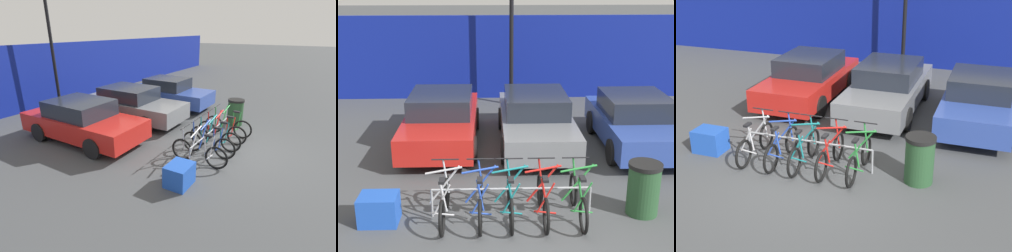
# 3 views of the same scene
# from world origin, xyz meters

# --- Properties ---
(ground_plane) EXTENTS (120.00, 120.00, 0.00)m
(ground_plane) POSITION_xyz_m (0.00, 0.00, 0.00)
(ground_plane) COLOR #424447
(hoarding_wall) EXTENTS (36.00, 0.16, 2.96)m
(hoarding_wall) POSITION_xyz_m (0.00, 9.50, 1.48)
(hoarding_wall) COLOR navy
(hoarding_wall) RESTS_ON ground
(bike_rack) EXTENTS (3.03, 0.04, 0.57)m
(bike_rack) POSITION_xyz_m (-0.25, 0.68, 0.48)
(bike_rack) COLOR gray
(bike_rack) RESTS_ON ground
(bicycle_silver) EXTENTS (0.68, 1.71, 1.05)m
(bicycle_silver) POSITION_xyz_m (-1.50, 0.53, 0.38)
(bicycle_silver) COLOR black
(bicycle_silver) RESTS_ON ground
(bicycle_blue) EXTENTS (0.68, 1.71, 1.05)m
(bicycle_blue) POSITION_xyz_m (-0.83, 0.53, 0.38)
(bicycle_blue) COLOR black
(bicycle_blue) RESTS_ON ground
(bicycle_teal) EXTENTS (0.68, 1.71, 1.05)m
(bicycle_teal) POSITION_xyz_m (-0.28, 0.53, 0.38)
(bicycle_teal) COLOR black
(bicycle_teal) RESTS_ON ground
(bicycle_red) EXTENTS (0.68, 1.71, 1.05)m
(bicycle_red) POSITION_xyz_m (0.33, 0.53, 0.38)
(bicycle_red) COLOR black
(bicycle_red) RESTS_ON ground
(bicycle_green) EXTENTS (0.68, 1.71, 1.05)m
(bicycle_green) POSITION_xyz_m (0.99, 0.53, 0.38)
(bicycle_green) COLOR black
(bicycle_green) RESTS_ON ground
(car_red) EXTENTS (1.91, 4.31, 1.40)m
(car_red) POSITION_xyz_m (-1.92, 4.62, 0.69)
(car_red) COLOR red
(car_red) RESTS_ON ground
(car_grey) EXTENTS (1.91, 4.49, 1.40)m
(car_grey) POSITION_xyz_m (0.57, 4.55, 0.69)
(car_grey) COLOR slate
(car_grey) RESTS_ON ground
(car_blue) EXTENTS (1.91, 4.06, 1.40)m
(car_blue) POSITION_xyz_m (3.14, 4.24, 0.69)
(car_blue) COLOR #2D479E
(car_blue) RESTS_ON ground
(trash_bin) EXTENTS (0.63, 0.63, 1.03)m
(trash_bin) POSITION_xyz_m (2.25, 0.66, 0.52)
(trash_bin) COLOR #234728
(trash_bin) RESTS_ON ground
(cargo_crate) EXTENTS (0.70, 0.56, 0.55)m
(cargo_crate) POSITION_xyz_m (-2.69, 0.49, 0.28)
(cargo_crate) COLOR blue
(cargo_crate) RESTS_ON ground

